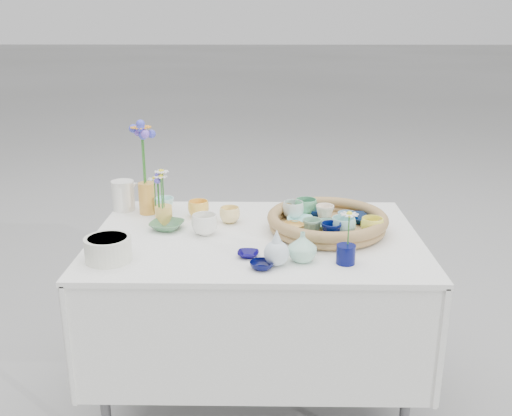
{
  "coord_description": "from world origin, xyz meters",
  "views": [
    {
      "loc": [
        0.03,
        -2.06,
        1.55
      ],
      "look_at": [
        0.0,
        0.02,
        0.87
      ],
      "focal_mm": 40.0,
      "sensor_mm": 36.0,
      "label": 1
    }
  ],
  "objects_px": {
    "bud_vase_seafoam": "(302,247)",
    "wicker_tray": "(327,222)",
    "tall_vase_yellow": "(147,198)",
    "display_table": "(256,402)"
  },
  "relations": [
    {
      "from": "wicker_tray",
      "to": "tall_vase_yellow",
      "type": "bearing_deg",
      "value": 164.24
    },
    {
      "from": "bud_vase_seafoam",
      "to": "tall_vase_yellow",
      "type": "xyz_separation_m",
      "value": [
        -0.63,
        0.51,
        0.02
      ]
    },
    {
      "from": "wicker_tray",
      "to": "tall_vase_yellow",
      "type": "xyz_separation_m",
      "value": [
        -0.75,
        0.21,
        0.03
      ]
    },
    {
      "from": "bud_vase_seafoam",
      "to": "wicker_tray",
      "type": "bearing_deg",
      "value": 68.43
    },
    {
      "from": "display_table",
      "to": "bud_vase_seafoam",
      "type": "distance_m",
      "value": 0.87
    },
    {
      "from": "display_table",
      "to": "wicker_tray",
      "type": "xyz_separation_m",
      "value": [
        0.28,
        0.05,
        0.8
      ]
    },
    {
      "from": "wicker_tray",
      "to": "tall_vase_yellow",
      "type": "relative_size",
      "value": 3.49
    },
    {
      "from": "wicker_tray",
      "to": "bud_vase_seafoam",
      "type": "height_order",
      "value": "bud_vase_seafoam"
    },
    {
      "from": "display_table",
      "to": "tall_vase_yellow",
      "type": "bearing_deg",
      "value": 150.9
    },
    {
      "from": "wicker_tray",
      "to": "tall_vase_yellow",
      "type": "distance_m",
      "value": 0.78
    }
  ]
}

